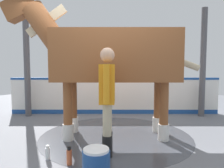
# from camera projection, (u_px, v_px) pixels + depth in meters

# --- Properties ---
(ground_plane) EXTENTS (16.00, 16.00, 0.02)m
(ground_plane) POSITION_uv_depth(u_px,v_px,m) (113.00, 140.00, 3.87)
(ground_plane) COLOR slate
(wet_patch) EXTENTS (2.90, 2.90, 0.00)m
(wet_patch) POSITION_uv_depth(u_px,v_px,m) (116.00, 136.00, 4.08)
(wet_patch) COLOR #42444C
(wet_patch) RESTS_ON ground
(barrier_wall) EXTENTS (4.39, 4.03, 1.04)m
(barrier_wall) POSITION_uv_depth(u_px,v_px,m) (115.00, 97.00, 5.97)
(barrier_wall) COLOR white
(barrier_wall) RESTS_ON ground
(roof_post_near) EXTENTS (0.16, 0.16, 2.89)m
(roof_post_near) POSITION_uv_depth(u_px,v_px,m) (27.00, 63.00, 5.62)
(roof_post_near) COLOR #4C4C51
(roof_post_near) RESTS_ON ground
(roof_post_far) EXTENTS (0.16, 0.16, 2.89)m
(roof_post_far) POSITION_uv_depth(u_px,v_px,m) (203.00, 63.00, 5.61)
(roof_post_far) COLOR #4C4C51
(roof_post_far) RESTS_ON ground
(horse) EXTENTS (2.86, 2.64, 2.71)m
(horse) POSITION_uv_depth(u_px,v_px,m) (109.00, 57.00, 3.96)
(horse) COLOR brown
(horse) RESTS_ON ground
(handler) EXTENTS (0.47, 0.52, 1.62)m
(handler) POSITION_uv_depth(u_px,v_px,m) (107.00, 94.00, 3.15)
(handler) COLOR black
(handler) RESTS_ON ground
(wash_bucket) EXTENTS (0.34, 0.34, 0.37)m
(wash_bucket) POSITION_uv_depth(u_px,v_px,m) (96.00, 164.00, 2.49)
(wash_bucket) COLOR #1E478C
(wash_bucket) RESTS_ON ground
(bottle_shampoo) EXTENTS (0.07, 0.07, 0.21)m
(bottle_shampoo) POSITION_uv_depth(u_px,v_px,m) (48.00, 153.00, 3.02)
(bottle_shampoo) COLOR white
(bottle_shampoo) RESTS_ON ground
(bottle_spray) EXTENTS (0.07, 0.07, 0.25)m
(bottle_spray) POSITION_uv_depth(u_px,v_px,m) (69.00, 156.00, 2.85)
(bottle_spray) COLOR #CC5933
(bottle_spray) RESTS_ON ground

